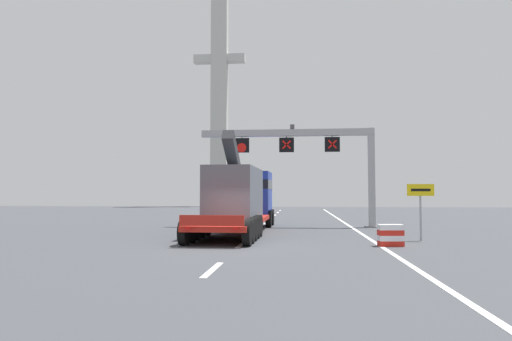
{
  "coord_description": "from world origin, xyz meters",
  "views": [
    {
      "loc": [
        2.85,
        -18.75,
        2.18
      ],
      "look_at": [
        0.35,
        6.92,
        3.52
      ],
      "focal_mm": 31.38,
      "sensor_mm": 36.0,
      "label": 1
    }
  ],
  "objects_px": {
    "exit_sign_yellow": "(421,199)",
    "bridge_pylon_distant": "(219,85)",
    "overhead_lane_gantry": "(309,148)",
    "crash_barrier_striped": "(391,235)",
    "heavy_haul_truck_red": "(242,197)"
  },
  "relations": [
    {
      "from": "exit_sign_yellow",
      "to": "bridge_pylon_distant",
      "type": "relative_size",
      "value": 0.06
    },
    {
      "from": "overhead_lane_gantry",
      "to": "exit_sign_yellow",
      "type": "bearing_deg",
      "value": -59.08
    },
    {
      "from": "crash_barrier_striped",
      "to": "heavy_haul_truck_red",
      "type": "bearing_deg",
      "value": 136.19
    },
    {
      "from": "overhead_lane_gantry",
      "to": "crash_barrier_striped",
      "type": "distance_m",
      "value": 11.95
    },
    {
      "from": "bridge_pylon_distant",
      "to": "crash_barrier_striped",
      "type": "bearing_deg",
      "value": -72.88
    },
    {
      "from": "crash_barrier_striped",
      "to": "bridge_pylon_distant",
      "type": "relative_size",
      "value": 0.03
    },
    {
      "from": "heavy_haul_truck_red",
      "to": "exit_sign_yellow",
      "type": "bearing_deg",
      "value": -26.94
    },
    {
      "from": "overhead_lane_gantry",
      "to": "bridge_pylon_distant",
      "type": "xyz_separation_m",
      "value": [
        -14.51,
        46.66,
        15.98
      ]
    },
    {
      "from": "crash_barrier_striped",
      "to": "exit_sign_yellow",
      "type": "bearing_deg",
      "value": 51.13
    },
    {
      "from": "heavy_haul_truck_red",
      "to": "exit_sign_yellow",
      "type": "xyz_separation_m",
      "value": [
        8.95,
        -4.55,
        -0.04
      ]
    },
    {
      "from": "overhead_lane_gantry",
      "to": "exit_sign_yellow",
      "type": "distance_m",
      "value": 10.14
    },
    {
      "from": "bridge_pylon_distant",
      "to": "overhead_lane_gantry",
      "type": "bearing_deg",
      "value": -72.73
    },
    {
      "from": "heavy_haul_truck_red",
      "to": "exit_sign_yellow",
      "type": "distance_m",
      "value": 10.04
    },
    {
      "from": "crash_barrier_striped",
      "to": "bridge_pylon_distant",
      "type": "xyz_separation_m",
      "value": [
        -17.61,
        57.18,
        20.76
      ]
    },
    {
      "from": "overhead_lane_gantry",
      "to": "bridge_pylon_distant",
      "type": "relative_size",
      "value": 0.28
    }
  ]
}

